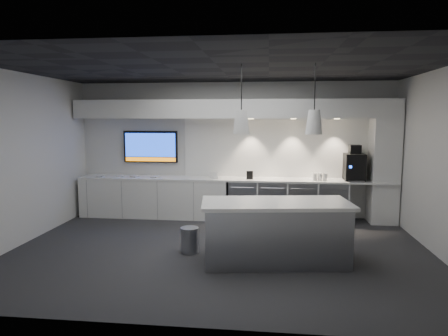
# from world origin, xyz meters

# --- Properties ---
(floor) EXTENTS (7.00, 7.00, 0.00)m
(floor) POSITION_xyz_m (0.00, 0.00, 0.00)
(floor) COLOR #2A2A2C
(floor) RESTS_ON ground
(ceiling) EXTENTS (7.00, 7.00, 0.00)m
(ceiling) POSITION_xyz_m (0.00, 0.00, 3.00)
(ceiling) COLOR black
(ceiling) RESTS_ON wall_back
(wall_back) EXTENTS (7.00, 0.00, 7.00)m
(wall_back) POSITION_xyz_m (0.00, 2.50, 1.50)
(wall_back) COLOR silver
(wall_back) RESTS_ON floor
(wall_front) EXTENTS (7.00, 0.00, 7.00)m
(wall_front) POSITION_xyz_m (0.00, -2.50, 1.50)
(wall_front) COLOR silver
(wall_front) RESTS_ON floor
(wall_left) EXTENTS (0.00, 7.00, 7.00)m
(wall_left) POSITION_xyz_m (-3.50, 0.00, 1.50)
(wall_left) COLOR silver
(wall_left) RESTS_ON floor
(wall_right) EXTENTS (0.00, 7.00, 7.00)m
(wall_right) POSITION_xyz_m (3.50, 0.00, 1.50)
(wall_right) COLOR silver
(wall_right) RESTS_ON floor
(back_counter) EXTENTS (6.80, 0.65, 0.04)m
(back_counter) POSITION_xyz_m (0.00, 2.17, 0.88)
(back_counter) COLOR white
(back_counter) RESTS_ON left_base_cabinets
(left_base_cabinets) EXTENTS (3.30, 0.63, 0.86)m
(left_base_cabinets) POSITION_xyz_m (-1.75, 2.17, 0.43)
(left_base_cabinets) COLOR white
(left_base_cabinets) RESTS_ON floor
(fridge_unit_a) EXTENTS (0.60, 0.61, 0.85)m
(fridge_unit_a) POSITION_xyz_m (0.25, 2.17, 0.42)
(fridge_unit_a) COLOR gray
(fridge_unit_a) RESTS_ON floor
(fridge_unit_b) EXTENTS (0.60, 0.61, 0.85)m
(fridge_unit_b) POSITION_xyz_m (0.88, 2.17, 0.42)
(fridge_unit_b) COLOR gray
(fridge_unit_b) RESTS_ON floor
(fridge_unit_c) EXTENTS (0.60, 0.61, 0.85)m
(fridge_unit_c) POSITION_xyz_m (1.51, 2.17, 0.42)
(fridge_unit_c) COLOR gray
(fridge_unit_c) RESTS_ON floor
(fridge_unit_d) EXTENTS (0.60, 0.61, 0.85)m
(fridge_unit_d) POSITION_xyz_m (2.14, 2.17, 0.42)
(fridge_unit_d) COLOR gray
(fridge_unit_d) RESTS_ON floor
(backsplash) EXTENTS (4.60, 0.03, 1.30)m
(backsplash) POSITION_xyz_m (1.20, 2.48, 1.55)
(backsplash) COLOR white
(backsplash) RESTS_ON wall_back
(soffit) EXTENTS (6.90, 0.60, 0.40)m
(soffit) POSITION_xyz_m (0.00, 2.20, 2.40)
(soffit) COLOR white
(soffit) RESTS_ON wall_back
(column) EXTENTS (0.55, 0.55, 2.60)m
(column) POSITION_xyz_m (3.20, 2.20, 1.30)
(column) COLOR white
(column) RESTS_ON floor
(wall_tv) EXTENTS (1.25, 0.07, 0.72)m
(wall_tv) POSITION_xyz_m (-1.90, 2.45, 1.56)
(wall_tv) COLOR black
(wall_tv) RESTS_ON wall_back
(island) EXTENTS (2.35, 1.25, 0.95)m
(island) POSITION_xyz_m (0.91, -0.44, 0.48)
(island) COLOR gray
(island) RESTS_ON floor
(bin) EXTENTS (0.34, 0.34, 0.42)m
(bin) POSITION_xyz_m (-0.49, -0.15, 0.21)
(bin) COLOR gray
(bin) RESTS_ON floor
(coffee_machine) EXTENTS (0.42, 0.59, 0.75)m
(coffee_machine) POSITION_xyz_m (2.60, 2.20, 1.21)
(coffee_machine) COLOR black
(coffee_machine) RESTS_ON back_counter
(sign_black) EXTENTS (0.14, 0.05, 0.18)m
(sign_black) POSITION_xyz_m (0.39, 2.08, 0.99)
(sign_black) COLOR black
(sign_black) RESTS_ON back_counter
(sign_white) EXTENTS (0.18, 0.05, 0.14)m
(sign_white) POSITION_xyz_m (-0.38, 2.06, 0.97)
(sign_white) COLOR white
(sign_white) RESTS_ON back_counter
(cup_cluster) EXTENTS (0.29, 0.18, 0.16)m
(cup_cluster) POSITION_xyz_m (1.88, 2.08, 0.98)
(cup_cluster) COLOR silver
(cup_cluster) RESTS_ON back_counter
(tray_a) EXTENTS (0.16, 0.16, 0.02)m
(tray_a) POSITION_xyz_m (-2.97, 2.09, 0.91)
(tray_a) COLOR #B8B8B8
(tray_a) RESTS_ON back_counter
(tray_b) EXTENTS (0.20, 0.20, 0.02)m
(tray_b) POSITION_xyz_m (-2.53, 2.15, 0.91)
(tray_b) COLOR #B8B8B8
(tray_b) RESTS_ON back_counter
(tray_c) EXTENTS (0.20, 0.20, 0.02)m
(tray_c) POSITION_xyz_m (-2.19, 2.13, 0.91)
(tray_c) COLOR #B8B8B8
(tray_c) RESTS_ON back_counter
(tray_d) EXTENTS (0.20, 0.20, 0.02)m
(tray_d) POSITION_xyz_m (-1.71, 2.11, 0.91)
(tray_d) COLOR #B8B8B8
(tray_d) RESTS_ON back_counter
(pendant_left) EXTENTS (0.25, 0.25, 1.06)m
(pendant_left) POSITION_xyz_m (0.38, -0.44, 2.15)
(pendant_left) COLOR white
(pendant_left) RESTS_ON ceiling
(pendant_right) EXTENTS (0.25, 0.25, 1.06)m
(pendant_right) POSITION_xyz_m (1.45, -0.44, 2.15)
(pendant_right) COLOR white
(pendant_right) RESTS_ON ceiling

